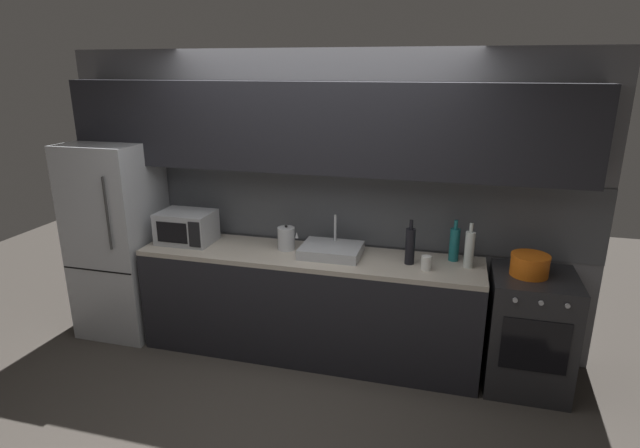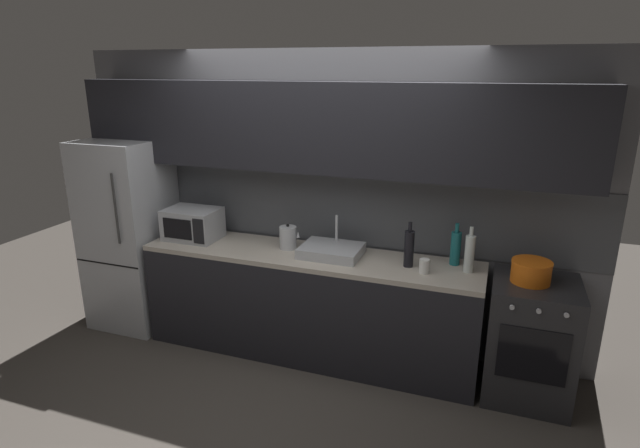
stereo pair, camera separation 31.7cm
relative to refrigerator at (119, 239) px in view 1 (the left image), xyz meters
The scene contains 13 objects.
ground_plane 2.17m from the refrigerator, 26.90° to the right, with size 10.00×10.00×0.00m, color #3D3833.
back_wall 1.92m from the refrigerator, ahead, with size 4.53×0.44×2.50m.
counter_run 1.82m from the refrigerator, ahead, with size 2.79×0.60×0.90m.
refrigerator is the anchor object (origin of this frame).
oven_range 3.53m from the refrigerator, ahead, with size 0.60×0.62×0.90m.
microwave 0.70m from the refrigerator, ahead, with size 0.46×0.35×0.27m.
sink_basin 1.96m from the refrigerator, ahead, with size 0.48×0.38×0.30m.
kettle 1.58m from the refrigerator, ahead, with size 0.18×0.14×0.21m.
wine_bottle_teal 2.93m from the refrigerator, ahead, with size 0.08×0.08×0.33m.
wine_bottle_dark 2.59m from the refrigerator, ahead, with size 0.07×0.07×0.35m.
wine_bottle_clear 3.03m from the refrigerator, ahead, with size 0.07×0.07×0.35m.
mug_white 2.73m from the refrigerator, ahead, with size 0.08×0.08×0.11m, color silver.
cooking_pot 3.45m from the refrigerator, ahead, with size 0.27×0.27×0.16m.
Camera 1 is at (1.10, -2.82, 2.36)m, focal length 28.59 mm.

